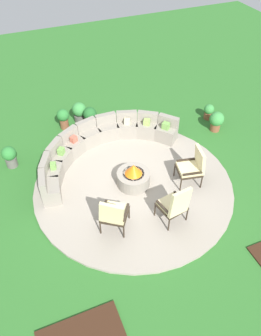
# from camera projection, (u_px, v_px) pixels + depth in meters

# --- Properties ---
(ground_plane) EXTENTS (24.00, 24.00, 0.00)m
(ground_plane) POSITION_uv_depth(u_px,v_px,m) (133.00, 185.00, 8.66)
(ground_plane) COLOR #2D6B28
(patio_circle) EXTENTS (5.20, 5.20, 0.06)m
(patio_circle) POSITION_uv_depth(u_px,v_px,m) (133.00, 184.00, 8.64)
(patio_circle) COLOR #9E9384
(patio_circle) RESTS_ON ground_plane
(fire_pit) EXTENTS (0.86, 0.86, 0.66)m
(fire_pit) POSITION_uv_depth(u_px,v_px,m) (133.00, 177.00, 8.45)
(fire_pit) COLOR gray
(fire_pit) RESTS_ON patio_circle
(curved_stone_bench) EXTENTS (4.33, 2.35, 0.77)m
(curved_stone_bench) POSITION_uv_depth(u_px,v_px,m) (99.00, 144.00, 9.33)
(curved_stone_bench) COLOR gray
(curved_stone_bench) RESTS_ON patio_circle
(lounge_chair_front_left) EXTENTS (0.81, 0.84, 1.06)m
(lounge_chair_front_left) POSITION_uv_depth(u_px,v_px,m) (114.00, 214.00, 7.20)
(lounge_chair_front_left) COLOR #2D2319
(lounge_chair_front_left) RESTS_ON patio_circle
(lounge_chair_front_right) EXTENTS (0.68, 0.67, 1.14)m
(lounge_chair_front_right) POSITION_uv_depth(u_px,v_px,m) (175.00, 204.00, 7.36)
(lounge_chair_front_right) COLOR #2D2319
(lounge_chair_front_right) RESTS_ON patio_circle
(lounge_chair_back_left) EXTENTS (0.72, 0.69, 1.06)m
(lounge_chair_back_left) POSITION_uv_depth(u_px,v_px,m) (193.00, 166.00, 8.32)
(lounge_chair_back_left) COLOR #2D2319
(lounge_chair_back_left) RESTS_ON patio_circle
(potted_plant_0) EXTENTS (0.43, 0.43, 0.66)m
(potted_plant_0) POSITION_uv_depth(u_px,v_px,m) (90.00, 116.00, 10.37)
(potted_plant_0) COLOR brown
(potted_plant_0) RESTS_ON ground_plane
(potted_plant_1) EXTENTS (0.45, 0.45, 0.65)m
(potted_plant_1) POSITION_uv_depth(u_px,v_px,m) (216.00, 120.00, 10.19)
(potted_plant_1) COLOR brown
(potted_plant_1) RESTS_ON ground_plane
(potted_plant_2) EXTENTS (0.39, 0.39, 0.68)m
(potted_plant_2) POSITION_uv_depth(u_px,v_px,m) (63.00, 118.00, 10.26)
(potted_plant_2) COLOR brown
(potted_plant_2) RESTS_ON ground_plane
(potted_plant_3) EXTENTS (0.46, 0.46, 0.67)m
(potted_plant_3) POSITION_uv_depth(u_px,v_px,m) (79.00, 111.00, 10.56)
(potted_plant_3) COLOR #605B56
(potted_plant_3) RESTS_ON ground_plane
(potted_plant_4) EXTENTS (0.40, 0.40, 0.65)m
(potted_plant_4) POSITION_uv_depth(u_px,v_px,m) (10.00, 156.00, 8.97)
(potted_plant_4) COLOR #605B56
(potted_plant_4) RESTS_ON ground_plane
(potted_plant_5) EXTENTS (0.33, 0.33, 0.52)m
(potted_plant_5) POSITION_uv_depth(u_px,v_px,m) (209.00, 111.00, 10.72)
(potted_plant_5) COLOR brown
(potted_plant_5) RESTS_ON ground_plane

